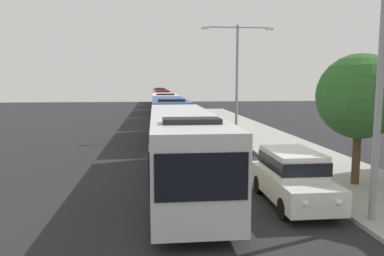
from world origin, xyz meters
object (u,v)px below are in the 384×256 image
(bus_rear, at_px, (160,97))
(roadside_tree, at_px, (360,97))
(bus_tail_end, at_px, (159,95))
(streetlamp_near, at_px, (381,59))
(bus_middle, at_px, (165,107))
(bus_second_in_line, at_px, (169,118))
(white_suv, at_px, (293,175))
(bus_lead, at_px, (183,147))
(streetlamp_mid, at_px, (237,69))
(bus_fourth_in_line, at_px, (162,101))

(bus_rear, bearing_deg, roadside_tree, -82.15)
(bus_tail_end, height_order, streetlamp_near, streetlamp_near)
(bus_middle, distance_m, streetlamp_near, 29.94)
(bus_second_in_line, xyz_separation_m, white_suv, (3.70, -14.93, -0.66))
(bus_lead, relative_size, streetlamp_near, 1.53)
(streetlamp_mid, bearing_deg, bus_rear, 98.38)
(streetlamp_mid, bearing_deg, bus_lead, -111.08)
(streetlamp_mid, bearing_deg, bus_tail_end, 96.25)
(bus_tail_end, distance_m, streetlamp_near, 68.03)
(bus_rear, bearing_deg, white_suv, -86.01)
(bus_rear, relative_size, bus_tail_end, 1.02)
(white_suv, height_order, streetlamp_mid, streetlamp_mid)
(bus_second_in_line, height_order, roadside_tree, roadside_tree)
(bus_tail_end, relative_size, roadside_tree, 2.10)
(bus_lead, bearing_deg, bus_fourth_in_line, 90.00)
(bus_tail_end, bearing_deg, white_suv, -86.78)
(bus_rear, height_order, white_suv, bus_rear)
(bus_rear, relative_size, roadside_tree, 2.14)
(bus_fourth_in_line, relative_size, streetlamp_mid, 1.39)
(bus_second_in_line, height_order, bus_fourth_in_line, same)
(bus_second_in_line, distance_m, streetlamp_near, 18.14)
(bus_middle, distance_m, roadside_tree, 26.47)
(bus_rear, distance_m, white_suv, 53.17)
(streetlamp_near, bearing_deg, bus_lead, 140.41)
(bus_fourth_in_line, relative_size, white_suv, 2.61)
(bus_tail_end, bearing_deg, bus_lead, -90.00)
(bus_tail_end, height_order, white_suv, bus_tail_end)
(bus_rear, xyz_separation_m, bus_tail_end, (-0.00, 12.62, -0.00))
(streetlamp_mid, bearing_deg, white_suv, -95.92)
(bus_rear, height_order, streetlamp_mid, streetlamp_mid)
(white_suv, distance_m, streetlamp_mid, 17.04)
(bus_middle, distance_m, bus_tail_end, 38.46)
(bus_tail_end, xyz_separation_m, roadside_tree, (7.07, -63.90, 2.03))
(white_suv, bearing_deg, bus_middle, 97.74)
(bus_rear, relative_size, white_suv, 2.48)
(bus_fourth_in_line, bearing_deg, bus_second_in_line, -90.00)
(bus_middle, xyz_separation_m, bus_rear, (-0.00, 25.84, -0.00))
(bus_middle, bearing_deg, bus_fourth_in_line, 90.00)
(streetlamp_mid, bearing_deg, bus_fourth_in_line, 102.99)
(bus_rear, bearing_deg, bus_tail_end, 90.00)
(bus_middle, relative_size, bus_rear, 1.02)
(roadside_tree, bearing_deg, white_suv, -152.41)
(bus_fourth_in_line, distance_m, streetlamp_near, 42.35)
(bus_second_in_line, bearing_deg, streetlamp_near, -72.39)
(white_suv, bearing_deg, bus_fourth_in_line, 95.31)
(bus_second_in_line, height_order, bus_middle, same)
(streetlamp_near, relative_size, streetlamp_mid, 0.91)
(bus_rear, relative_size, streetlamp_near, 1.45)
(bus_second_in_line, xyz_separation_m, bus_tail_end, (0.00, 50.73, 0.00))
(bus_fourth_in_line, distance_m, streetlamp_mid, 24.30)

